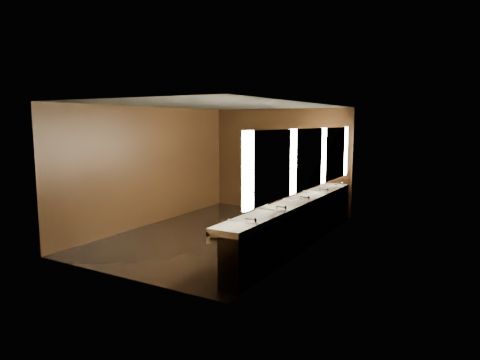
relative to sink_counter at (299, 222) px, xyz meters
name	(u,v)px	position (x,y,z in m)	size (l,w,h in m)	color
floor	(222,234)	(-1.79, 0.00, -0.50)	(6.00, 6.00, 0.00)	black
ceiling	(221,105)	(-1.79, 0.00, 2.30)	(4.00, 6.00, 0.02)	#2D2D2B
wall_back	(280,160)	(-1.79, 3.00, 0.90)	(4.00, 0.02, 2.80)	black
wall_front	(117,190)	(-1.79, -3.00, 0.90)	(4.00, 0.02, 2.80)	black
wall_left	(151,166)	(-3.79, 0.00, 0.90)	(0.02, 6.00, 2.80)	black
wall_right	(310,177)	(0.21, 0.00, 0.90)	(0.02, 6.00, 2.80)	black
sink_counter	(299,222)	(0.00, 0.00, 0.00)	(0.55, 5.40, 1.01)	black
mirror_band	(309,159)	(0.19, 0.00, 1.25)	(0.06, 5.03, 1.15)	#FFF4CE
person	(261,202)	(-0.73, -0.22, 0.36)	(0.63, 0.41, 1.72)	#8BA6D0
trash_bin	(268,242)	(-0.22, -0.91, -0.23)	(0.34, 0.34, 0.54)	black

